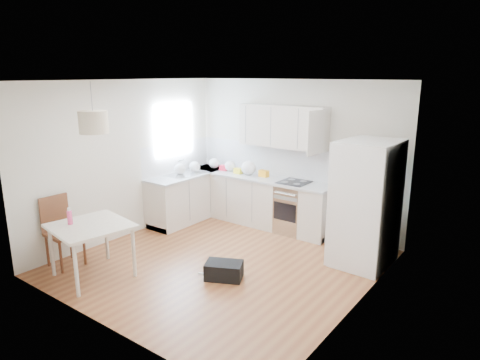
# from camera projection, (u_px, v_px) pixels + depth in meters

# --- Properties ---
(floor) EXTENTS (4.20, 4.20, 0.00)m
(floor) POSITION_uv_depth(u_px,v_px,m) (222.00, 263.00, 6.50)
(floor) COLOR brown
(floor) RESTS_ON ground
(ceiling) EXTENTS (4.20, 4.20, 0.00)m
(ceiling) POSITION_uv_depth(u_px,v_px,m) (220.00, 81.00, 5.84)
(ceiling) COLOR white
(ceiling) RESTS_ON wall_back
(wall_back) EXTENTS (4.20, 0.00, 4.20)m
(wall_back) POSITION_uv_depth(u_px,v_px,m) (293.00, 155.00, 7.81)
(wall_back) COLOR beige
(wall_back) RESTS_ON floor
(wall_left) EXTENTS (0.00, 4.20, 4.20)m
(wall_left) POSITION_uv_depth(u_px,v_px,m) (127.00, 159.00, 7.38)
(wall_left) COLOR beige
(wall_left) RESTS_ON floor
(wall_right) EXTENTS (0.00, 4.20, 4.20)m
(wall_right) POSITION_uv_depth(u_px,v_px,m) (362.00, 202.00, 4.96)
(wall_right) COLOR beige
(wall_right) RESTS_ON floor
(window_glassblock) EXTENTS (0.02, 1.00, 1.00)m
(window_glassblock) POSITION_uv_depth(u_px,v_px,m) (174.00, 130.00, 8.18)
(window_glassblock) COLOR #BFE0F9
(window_glassblock) RESTS_ON wall_left
(cabinets_back) EXTENTS (3.00, 0.60, 0.88)m
(cabinets_back) POSITION_uv_depth(u_px,v_px,m) (257.00, 201.00, 8.14)
(cabinets_back) COLOR beige
(cabinets_back) RESTS_ON floor
(cabinets_left) EXTENTS (0.60, 1.80, 0.88)m
(cabinets_left) POSITION_uv_depth(u_px,v_px,m) (189.00, 197.00, 8.37)
(cabinets_left) COLOR beige
(cabinets_left) RESTS_ON floor
(counter_back) EXTENTS (3.02, 0.64, 0.04)m
(counter_back) POSITION_uv_depth(u_px,v_px,m) (257.00, 177.00, 8.03)
(counter_back) COLOR #A2A5A7
(counter_back) RESTS_ON cabinets_back
(counter_left) EXTENTS (0.64, 1.82, 0.04)m
(counter_left) POSITION_uv_depth(u_px,v_px,m) (188.00, 174.00, 8.25)
(counter_left) COLOR #A2A5A7
(counter_left) RESTS_ON cabinets_left
(backsplash_back) EXTENTS (3.00, 0.01, 0.58)m
(backsplash_back) POSITION_uv_depth(u_px,v_px,m) (266.00, 159.00, 8.18)
(backsplash_back) COLOR white
(backsplash_back) RESTS_ON wall_back
(backsplash_left) EXTENTS (0.01, 1.80, 0.58)m
(backsplash_left) POSITION_uv_depth(u_px,v_px,m) (177.00, 157.00, 8.35)
(backsplash_left) COLOR white
(backsplash_left) RESTS_ON wall_left
(upper_cabinets) EXTENTS (1.70, 0.32, 0.75)m
(upper_cabinets) POSITION_uv_depth(u_px,v_px,m) (283.00, 126.00, 7.64)
(upper_cabinets) COLOR beige
(upper_cabinets) RESTS_ON wall_back
(range_oven) EXTENTS (0.50, 0.61, 0.88)m
(range_oven) POSITION_uv_depth(u_px,v_px,m) (293.00, 208.00, 7.68)
(range_oven) COLOR silver
(range_oven) RESTS_ON floor
(sink) EXTENTS (0.50, 0.80, 0.16)m
(sink) POSITION_uv_depth(u_px,v_px,m) (186.00, 174.00, 8.21)
(sink) COLOR silver
(sink) RESTS_ON counter_left
(refrigerator) EXTENTS (0.92, 0.96, 1.87)m
(refrigerator) POSITION_uv_depth(u_px,v_px,m) (367.00, 204.00, 6.28)
(refrigerator) COLOR white
(refrigerator) RESTS_ON floor
(dining_table) EXTENTS (1.13, 1.13, 0.77)m
(dining_table) POSITION_uv_depth(u_px,v_px,m) (91.00, 230.00, 5.91)
(dining_table) COLOR beige
(dining_table) RESTS_ON floor
(dining_chair) EXTENTS (0.45, 0.45, 1.05)m
(dining_chair) POSITION_uv_depth(u_px,v_px,m) (64.00, 232.00, 6.29)
(dining_chair) COLOR #4C2617
(dining_chair) RESTS_ON floor
(drink_bottle) EXTENTS (0.08, 0.08, 0.24)m
(drink_bottle) POSITION_uv_depth(u_px,v_px,m) (70.00, 216.00, 5.88)
(drink_bottle) COLOR #DE3D73
(drink_bottle) RESTS_ON dining_table
(gym_bag) EXTENTS (0.60, 0.52, 0.23)m
(gym_bag) POSITION_uv_depth(u_px,v_px,m) (224.00, 270.00, 5.98)
(gym_bag) COLOR black
(gym_bag) RESTS_ON floor
(pendant_lamp) EXTENTS (0.44, 0.44, 0.29)m
(pendant_lamp) POSITION_uv_depth(u_px,v_px,m) (93.00, 122.00, 5.56)
(pendant_lamp) COLOR beige
(pendant_lamp) RESTS_ON ceiling
(grocery_bag_a) EXTENTS (0.23, 0.20, 0.21)m
(grocery_bag_a) POSITION_uv_depth(u_px,v_px,m) (214.00, 163.00, 8.66)
(grocery_bag_a) COLOR white
(grocery_bag_a) RESTS_ON counter_back
(grocery_bag_b) EXTENTS (0.23, 0.19, 0.21)m
(grocery_bag_b) POSITION_uv_depth(u_px,v_px,m) (230.00, 166.00, 8.42)
(grocery_bag_b) COLOR white
(grocery_bag_b) RESTS_ON counter_back
(grocery_bag_c) EXTENTS (0.29, 0.25, 0.27)m
(grocery_bag_c) POSITION_uv_depth(u_px,v_px,m) (249.00, 168.00, 8.10)
(grocery_bag_c) COLOR white
(grocery_bag_c) RESTS_ON counter_back
(grocery_bag_d) EXTENTS (0.23, 0.20, 0.21)m
(grocery_bag_d) POSITION_uv_depth(u_px,v_px,m) (195.00, 167.00, 8.35)
(grocery_bag_d) COLOR white
(grocery_bag_d) RESTS_ON counter_back
(grocery_bag_e) EXTENTS (0.23, 0.20, 0.21)m
(grocery_bag_e) POSITION_uv_depth(u_px,v_px,m) (180.00, 169.00, 8.16)
(grocery_bag_e) COLOR white
(grocery_bag_e) RESTS_ON counter_left
(snack_orange) EXTENTS (0.19, 0.13, 0.12)m
(snack_orange) POSITION_uv_depth(u_px,v_px,m) (264.00, 173.00, 7.97)
(snack_orange) COLOR orange
(snack_orange) RESTS_ON counter_back
(snack_yellow) EXTENTS (0.16, 0.10, 0.11)m
(snack_yellow) POSITION_uv_depth(u_px,v_px,m) (238.00, 171.00, 8.22)
(snack_yellow) COLOR yellow
(snack_yellow) RESTS_ON counter_back
(snack_red) EXTENTS (0.17, 0.13, 0.10)m
(snack_red) POSITION_uv_depth(u_px,v_px,m) (224.00, 168.00, 8.48)
(snack_red) COLOR red
(snack_red) RESTS_ON counter_back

